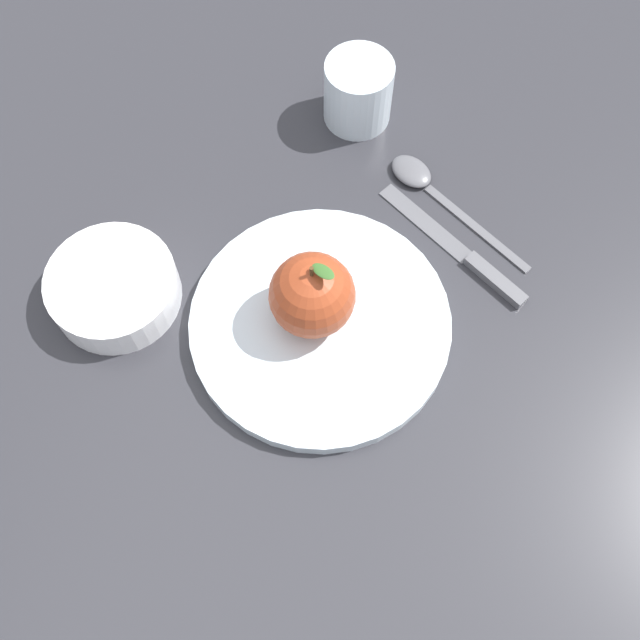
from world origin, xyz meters
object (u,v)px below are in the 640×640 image
object	(u,v)px
knife	(465,255)
apple	(312,295)
cup	(358,89)
dinner_plate	(320,324)
spoon	(427,185)
side_bowl	(112,288)

from	to	relation	value
knife	apple	bearing A→B (deg)	-145.19
cup	knife	distance (m)	0.21
dinner_plate	apple	world-z (taller)	apple
dinner_plate	spoon	size ratio (longest dim) A/B	1.55
cup	knife	size ratio (longest dim) A/B	0.46
dinner_plate	spoon	xyz separation A→B (m)	(0.08, 0.18, -0.00)
side_bowl	cup	world-z (taller)	cup
dinner_plate	knife	xyz separation A→B (m)	(0.13, 0.10, -0.01)
knife	spoon	size ratio (longest dim) A/B	0.99
side_bowl	cup	xyz separation A→B (m)	(0.20, 0.27, 0.02)
spoon	cup	bearing A→B (deg)	136.09
apple	cup	xyz separation A→B (m)	(0.01, 0.26, -0.02)
apple	dinner_plate	bearing A→B (deg)	-37.58
cup	knife	world-z (taller)	cup
dinner_plate	side_bowl	bearing A→B (deg)	-179.68
dinner_plate	knife	distance (m)	0.17
dinner_plate	knife	world-z (taller)	dinner_plate
side_bowl	spoon	xyz separation A→B (m)	(0.29, 0.18, -0.02)
apple	side_bowl	distance (m)	0.20
dinner_plate	apple	xyz separation A→B (m)	(-0.01, 0.01, 0.05)
side_bowl	apple	bearing A→B (deg)	2.23
side_bowl	spoon	distance (m)	0.34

